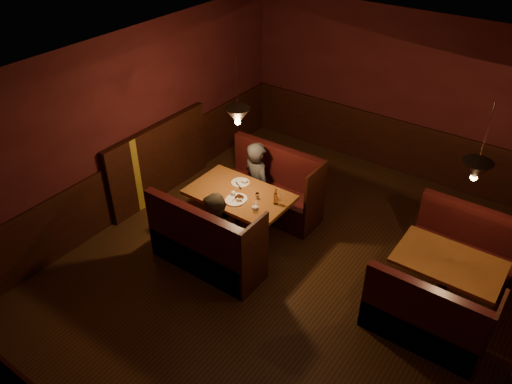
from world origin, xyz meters
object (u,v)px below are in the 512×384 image
Objects in this scene: second_bench_far at (463,253)px; diner_b at (216,218)px; main_table at (240,204)px; diner_a at (257,169)px; second_bench_near at (423,323)px; second_table at (446,272)px; main_bench_near at (205,249)px; main_bench_far at (273,192)px.

diner_b is at bearing -149.07° from second_bench_far.
diner_a is at bearing 105.25° from main_table.
second_bench_near is 3.36m from diner_a.
main_table reaches higher than second_table.
main_bench_near is 1.16× the size of second_bench_far.
main_bench_far and main_bench_near have the same top height.
main_table is 0.90m from main_bench_far.
second_bench_near is (2.96, -0.35, -0.30)m from main_table.
second_bench_far is at bearing 6.68° from main_bench_far.
diner_a is at bearing 161.60° from second_bench_near.
second_bench_far is at bearing 90.00° from second_bench_near.
second_table is (2.92, -0.43, 0.18)m from main_bench_far.
diner_a is at bearing 103.86° from diner_b.
diner_a is (-3.16, -0.50, 0.49)m from second_bench_far.
second_table is 0.80m from second_bench_far.
diner_a is at bearing 174.95° from second_table.
second_bench_near is at bearing 9.83° from main_bench_near.
diner_b is (-0.01, 0.29, 0.35)m from main_bench_near.
main_bench_far is 1.16× the size of second_bench_far.
second_table is 0.90× the size of second_bench_near.
diner_a reaches higher than main_bench_near.
second_table is 0.80× the size of diner_a.
second_table is at bearing -92.20° from second_bench_far.
diner_b is at bearing -161.20° from second_table.
main_bench_far is 1.16× the size of second_bench_near.
main_table is at bearing -91.22° from main_bench_far.
diner_a reaches higher than second_table.
main_bench_near is 1.64m from diner_a.
diner_a is 1.14× the size of diner_b.
main_table is 0.58m from diner_b.
diner_b is (-2.95, -0.22, 0.39)m from second_bench_near.
main_table is 0.93× the size of diner_a.
main_bench_near is 2.99m from second_bench_near.
second_bench_near is at bearing -178.21° from diner_a.
main_table is at bearing -171.72° from second_table.
diner_a is (-0.19, 0.70, 0.19)m from main_table.
main_table is 3.00m from second_bench_near.
diner_b is at bearing -175.71° from second_bench_near.
main_bench_far is at bearing 88.78° from main_table.
main_table is 0.90m from main_bench_near.
second_table is at bearing 23.57° from diner_b.
diner_a is at bearing -144.06° from main_bench_far.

